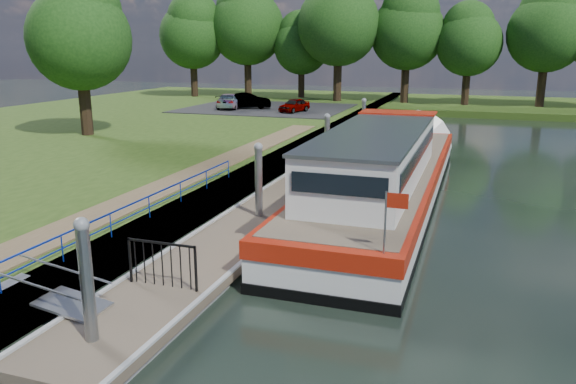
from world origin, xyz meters
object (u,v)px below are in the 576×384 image
(car_a, at_px, (294,105))
(car_b, at_px, (248,101))
(car_c, at_px, (230,101))
(pontoon, at_px, (299,191))
(barge, at_px, (387,173))

(car_a, relative_size, car_b, 0.80)
(car_a, bearing_deg, car_c, -172.48)
(pontoon, height_order, car_a, car_a)
(barge, bearing_deg, car_a, 116.98)
(barge, bearing_deg, pontoon, -170.31)
(car_a, distance_m, car_c, 6.28)
(pontoon, distance_m, car_c, 27.36)
(pontoon, relative_size, car_a, 9.21)
(barge, relative_size, car_c, 4.77)
(pontoon, bearing_deg, barge, 9.69)
(barge, distance_m, car_c, 28.83)
(barge, distance_m, car_b, 28.30)
(car_a, relative_size, car_c, 0.73)
(car_b, bearing_deg, car_c, 85.51)
(pontoon, xyz_separation_m, car_a, (-7.65, 22.70, 1.21))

